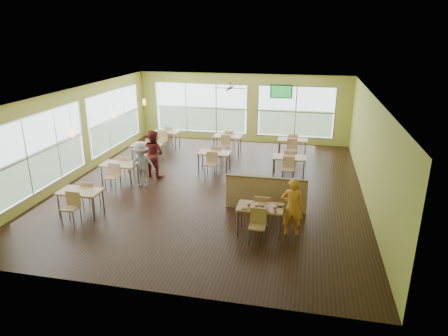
{
  "coord_description": "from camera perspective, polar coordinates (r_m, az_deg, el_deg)",
  "views": [
    {
      "loc": [
        3.05,
        -12.48,
        5.12
      ],
      "look_at": [
        0.57,
        -0.83,
        0.97
      ],
      "focal_mm": 32.0,
      "sensor_mm": 36.0,
      "label": 1
    }
  ],
  "objects": [
    {
      "name": "pendant_lights",
      "position": [
        14.8,
        -13.32,
        8.31
      ],
      "size": [
        0.11,
        7.31,
        0.86
      ],
      "color": "#2D2119",
      "rests_on": "ceiling"
    },
    {
      "name": "wrapper_left",
      "position": [
        10.31,
        2.89,
        -5.78
      ],
      "size": [
        0.2,
        0.19,
        0.04
      ],
      "primitive_type": "ellipsoid",
      "rotation": [
        0.0,
        0.0,
        -0.31
      ],
      "color": "#9D814C",
      "rests_on": "main_table"
    },
    {
      "name": "cup_red_near",
      "position": [
        10.26,
        6.06,
        -5.71
      ],
      "size": [
        0.09,
        0.09,
        0.33
      ],
      "color": "white",
      "rests_on": "main_table"
    },
    {
      "name": "tv_backwall",
      "position": [
        18.61,
        8.18,
        10.76
      ],
      "size": [
        1.0,
        0.07,
        0.6
      ],
      "color": "black",
      "rests_on": "wall_back"
    },
    {
      "name": "dining_tables",
      "position": [
        15.44,
        -3.93,
        2.25
      ],
      "size": [
        6.92,
        8.72,
        0.87
      ],
      "color": "tan",
      "rests_on": "floor"
    },
    {
      "name": "wrapper_mid",
      "position": [
        10.53,
        5.47,
        -5.26
      ],
      "size": [
        0.22,
        0.2,
        0.06
      ],
      "primitive_type": "ellipsoid",
      "rotation": [
        0.0,
        0.0,
        0.02
      ],
      "color": "#9D814C",
      "rests_on": "main_table"
    },
    {
      "name": "ceiling_fan",
      "position": [
        15.93,
        0.87,
        11.35
      ],
      "size": [
        1.25,
        1.25,
        0.29
      ],
      "color": "#2D2119",
      "rests_on": "ceiling"
    },
    {
      "name": "window_bays",
      "position": [
        16.96,
        -7.97,
        6.61
      ],
      "size": [
        9.24,
        10.24,
        2.38
      ],
      "color": "white",
      "rests_on": "room"
    },
    {
      "name": "man_plaid",
      "position": [
        10.48,
        9.72,
        -5.52
      ],
      "size": [
        0.59,
        0.4,
        1.57
      ],
      "primitive_type": "imported",
      "rotation": [
        0.0,
        0.0,
        3.18
      ],
      "color": "orange",
      "rests_on": "floor"
    },
    {
      "name": "wrapper_right",
      "position": [
        10.21,
        6.19,
        -6.17
      ],
      "size": [
        0.17,
        0.16,
        0.03
      ],
      "primitive_type": "ellipsoid",
      "rotation": [
        0.0,
        0.0,
        -0.32
      ],
      "color": "#9D814C",
      "rests_on": "main_table"
    },
    {
      "name": "patron_maroon",
      "position": [
        14.65,
        -10.11,
        2.04
      ],
      "size": [
        1.0,
        0.87,
        1.74
      ],
      "primitive_type": "imported",
      "rotation": [
        0.0,
        0.0,
        2.86
      ],
      "color": "maroon",
      "rests_on": "floor"
    },
    {
      "name": "cup_yellow",
      "position": [
        10.35,
        4.6,
        -5.43
      ],
      "size": [
        0.1,
        0.1,
        0.34
      ],
      "color": "white",
      "rests_on": "main_table"
    },
    {
      "name": "main_table",
      "position": [
        10.54,
        5.18,
        -6.1
      ],
      "size": [
        1.22,
        1.52,
        0.87
      ],
      "color": "tan",
      "rests_on": "floor"
    },
    {
      "name": "room",
      "position": [
        13.32,
        -1.66,
        3.87
      ],
      "size": [
        12.0,
        12.04,
        3.2
      ],
      "color": "black",
      "rests_on": "ground"
    },
    {
      "name": "ketchup_cup",
      "position": [
        10.18,
        7.4,
        -6.32
      ],
      "size": [
        0.06,
        0.06,
        0.03
      ],
      "primitive_type": "cylinder",
      "color": "#B12C1A",
      "rests_on": "main_table"
    },
    {
      "name": "cup_blue",
      "position": [
        10.4,
        3.55,
        -5.23
      ],
      "size": [
        0.11,
        0.11,
        0.38
      ],
      "color": "white",
      "rests_on": "main_table"
    },
    {
      "name": "half_wall_divider",
      "position": [
        11.9,
        6.03,
        -3.63
      ],
      "size": [
        2.4,
        0.14,
        1.04
      ],
      "color": "tan",
      "rests_on": "floor"
    },
    {
      "name": "patron_grey",
      "position": [
        13.84,
        -11.67,
        0.42
      ],
      "size": [
        1.04,
        0.68,
        1.52
      ],
      "primitive_type": "imported",
      "rotation": [
        0.0,
        0.0,
        0.13
      ],
      "color": "slate",
      "rests_on": "floor"
    },
    {
      "name": "cup_red_far",
      "position": [
        10.29,
        7.27,
        -5.68
      ],
      "size": [
        0.1,
        0.1,
        0.35
      ],
      "color": "white",
      "rests_on": "main_table"
    },
    {
      "name": "food_basket",
      "position": [
        10.57,
        7.97,
        -5.26
      ],
      "size": [
        0.23,
        0.23,
        0.05
      ],
      "color": "black",
      "rests_on": "main_table"
    }
  ]
}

